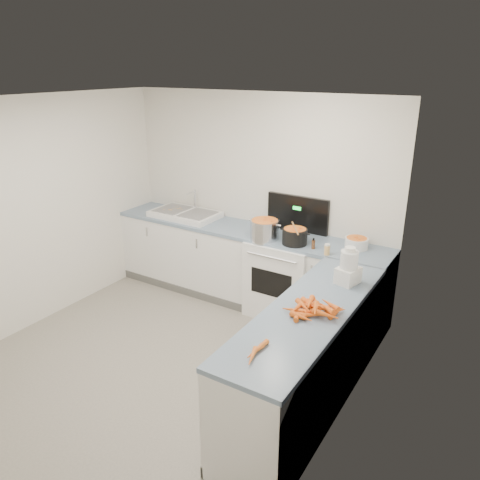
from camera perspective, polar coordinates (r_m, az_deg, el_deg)
The scene contains 19 objects.
floor at distance 4.80m, azimuth -10.37°, elevation -15.20°, with size 3.50×4.00×0.00m, color gray, non-canonical shape.
ceiling at distance 3.92m, azimuth -12.79°, elevation 16.04°, with size 3.50×4.00×0.00m, color silver, non-canonical shape.
wall_back at distance 5.73m, azimuth 2.19°, elevation 5.14°, with size 3.50×2.50×0.00m, color silver, non-canonical shape.
wall_left at distance 5.49m, azimuth -25.04°, elevation 2.47°, with size 4.00×2.50×0.00m, color silver, non-canonical shape.
wall_right at distance 3.34m, azimuth 11.41°, elevation -7.08°, with size 4.00×2.50×0.00m, color silver, non-canonical shape.
counter_back at distance 5.75m, azimuth 0.60°, elevation -3.06°, with size 3.50×0.62×0.94m.
counter_right at distance 4.07m, azimuth 8.12°, elevation -14.14°, with size 0.62×2.20×0.94m.
stove at distance 5.50m, azimuth 5.45°, elevation -4.27°, with size 0.76×0.65×1.36m.
sink at distance 6.05m, azimuth -6.70°, elevation 3.18°, with size 0.86×0.52×0.31m.
steel_pot at distance 5.24m, azimuth 3.01°, elevation 1.19°, with size 0.32×0.32×0.24m, color silver.
black_pot at distance 5.11m, azimuth 6.68°, elevation 0.33°, with size 0.27×0.27×0.19m, color black.
wooden_spoon at distance 5.08m, azimuth 6.73°, elevation 1.46°, with size 0.02×0.02×0.41m, color #AD7A47.
mixing_bowl at distance 5.13m, azimuth 14.01°, elevation -0.36°, with size 0.25×0.25×0.11m, color white.
extract_bottle at distance 5.02m, azimuth 8.92°, elevation -0.55°, with size 0.04×0.04×0.09m, color #593319.
spice_jar at distance 4.89m, azimuth 10.56°, elevation -1.22°, with size 0.06×0.06×0.10m, color #E5B266.
food_processor at distance 4.26m, azimuth 13.09°, elevation -3.33°, with size 0.21×0.24×0.34m.
carrot_pile at distance 3.76m, azimuth 9.00°, elevation -8.28°, with size 0.46×0.39×0.09m.
peeled_carrots at distance 3.25m, azimuth 1.92°, elevation -13.45°, with size 0.09×0.31×0.04m.
peelings at distance 6.16m, azimuth -8.00°, elevation 3.79°, with size 0.20×0.24×0.00m.
Camera 1 is at (2.71, -2.81, 2.78)m, focal length 35.00 mm.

